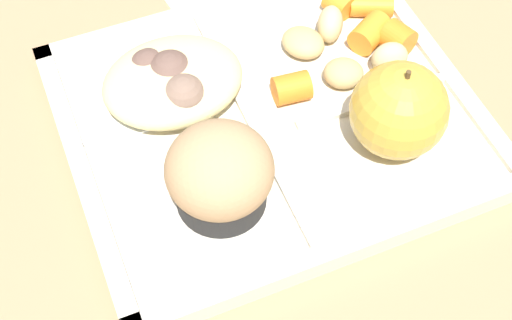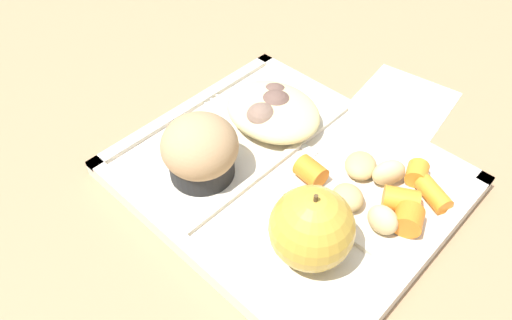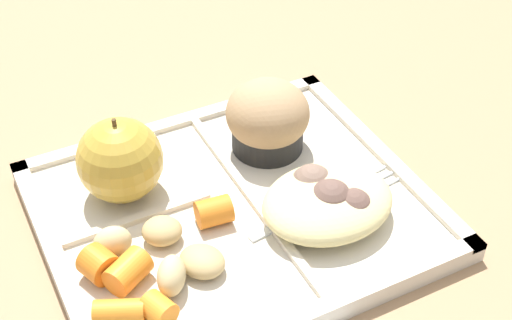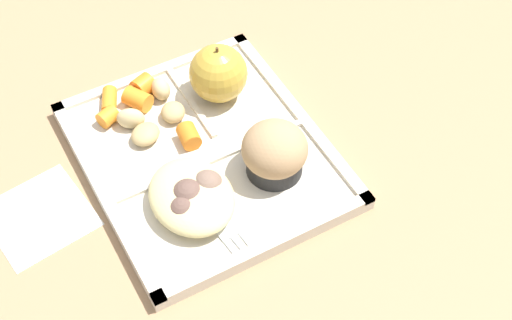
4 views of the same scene
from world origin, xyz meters
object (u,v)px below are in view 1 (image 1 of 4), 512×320
(bran_muffin, at_px, (220,175))
(green_apple, at_px, (399,111))
(lunch_tray, at_px, (270,119))
(plastic_fork, at_px, (155,115))

(bran_muffin, bearing_deg, green_apple, -180.00)
(green_apple, bearing_deg, lunch_tray, -37.52)
(bran_muffin, distance_m, plastic_fork, 0.10)
(green_apple, height_order, plastic_fork, green_apple)
(plastic_fork, bearing_deg, green_apple, 150.25)
(green_apple, height_order, bran_muffin, green_apple)
(lunch_tray, relative_size, bran_muffin, 4.14)
(plastic_fork, bearing_deg, lunch_tray, 158.59)
(green_apple, xyz_separation_m, bran_muffin, (0.14, 0.00, -0.00))
(green_apple, distance_m, bran_muffin, 0.14)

